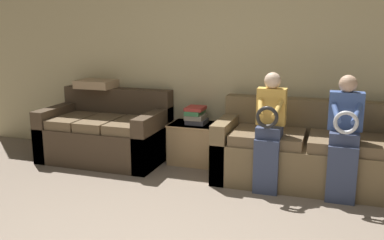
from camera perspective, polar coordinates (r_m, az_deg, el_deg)
name	(u,v)px	position (r m, az deg, el deg)	size (l,w,h in m)	color
wall_back	(242,56)	(5.12, 6.69, 8.41)	(7.43, 0.06, 2.55)	#C6B789
couch_main	(306,153)	(4.69, 15.02, -4.28)	(1.88, 0.85, 0.85)	brown
couch_side	(107,134)	(5.41, -11.31, -1.88)	(1.47, 0.90, 0.85)	#473828
child_left_seated	(269,127)	(4.30, 10.28, -0.90)	(0.29, 0.37, 1.18)	#384260
child_right_seated	(344,133)	(4.26, 19.66, -1.63)	(0.32, 0.37, 1.19)	#384260
side_shelf	(195,143)	(5.16, 0.47, -3.04)	(0.61, 0.45, 0.49)	tan
book_stack	(196,115)	(5.08, 0.50, 0.64)	(0.23, 0.31, 0.21)	#4C4C56
throw_pillow	(99,83)	(5.70, -12.34, 4.80)	(0.47, 0.47, 0.10)	tan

